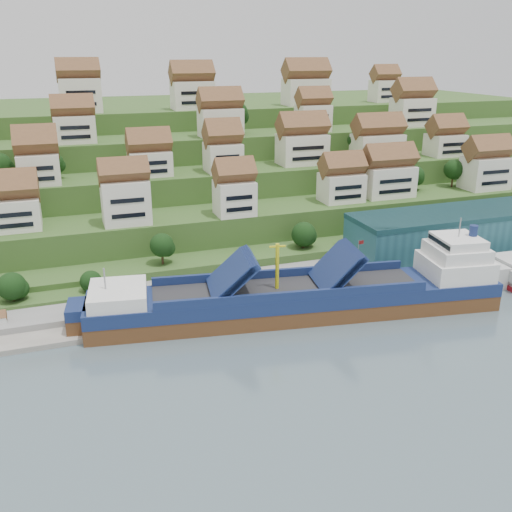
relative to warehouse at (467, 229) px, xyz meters
name	(u,v)px	position (x,y,z in m)	size (l,w,h in m)	color
ground	(299,316)	(-52.00, -17.00, -7.20)	(300.00, 300.00, 0.00)	slate
quay	(353,271)	(-32.00, -2.00, -6.10)	(180.00, 14.00, 2.20)	gray
hillside	(182,165)	(-52.00, 86.55, 3.46)	(260.00, 128.00, 31.00)	#2D4C1E
hillside_village	(222,143)	(-49.42, 43.77, 17.17)	(161.73, 63.32, 29.80)	white
hillside_trees	(184,196)	(-64.71, 24.54, 8.07)	(143.35, 61.89, 31.64)	#163712
warehouse	(467,229)	(0.00, 0.00, 0.00)	(60.00, 15.00, 10.00)	#255A66
flagpole	(358,255)	(-33.89, -7.00, -0.32)	(1.28, 0.16, 8.00)	gray
cargo_ship	(308,298)	(-49.84, -16.59, -3.86)	(80.34, 23.88, 17.63)	brown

